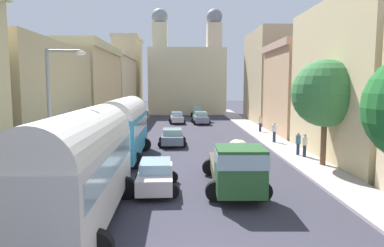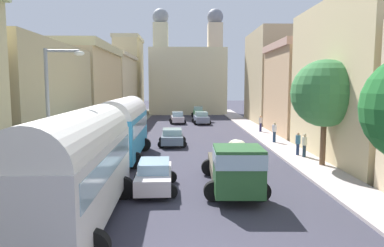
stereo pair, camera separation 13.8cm
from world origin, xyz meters
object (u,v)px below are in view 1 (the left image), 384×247
car_1 (197,112)px  parked_bus_1 (124,125)px  car_3 (172,137)px  cargo_truck_0 (236,166)px  pedestrian_2 (298,143)px  car_0 (201,118)px  streetlamp_near (55,112)px  pedestrian_1 (260,123)px  pedestrian_3 (305,145)px  pedestrian_0 (274,132)px  parked_bus_0 (81,162)px  car_4 (177,118)px  car_2 (156,175)px

car_1 → parked_bus_1: bearing=-101.4°
car_3 → cargo_truck_0: bearing=-75.4°
car_1 → pedestrian_2: (5.80, -31.19, 0.17)m
car_0 → streetlamp_near: bearing=-104.4°
car_0 → pedestrian_1: pedestrian_1 is taller
pedestrian_3 → streetlamp_near: bearing=-148.2°
parked_bus_1 → pedestrian_2: size_ratio=5.29×
pedestrian_0 → pedestrian_3: bearing=-85.7°
parked_bus_0 → car_4: parked_bus_0 is taller
parked_bus_1 → car_4: 22.48m
streetlamp_near → parked_bus_0: bearing=-55.5°
car_4 → pedestrian_0: 18.34m
pedestrian_3 → car_2: bearing=-144.2°
parked_bus_1 → cargo_truck_0: parked_bus_1 is taller
parked_bus_0 → pedestrian_2: (11.82, 11.88, -1.34)m
car_1 → car_4: bearing=-108.2°
pedestrian_3 → pedestrian_1: bearing=90.8°
cargo_truck_0 → pedestrian_2: size_ratio=4.33×
pedestrian_2 → pedestrian_3: bearing=-71.3°
car_2 → streetlamp_near: bearing=-159.0°
parked_bus_1 → car_0: 22.58m
streetlamp_near → car_4: bearing=81.3°
parked_bus_1 → car_4: (3.25, 22.19, -1.58)m
pedestrian_0 → pedestrian_2: 5.60m
cargo_truck_0 → car_0: (-0.15, 29.25, -0.49)m
pedestrian_0 → streetlamp_near: size_ratio=0.28×
parked_bus_0 → pedestrian_0: (11.59, 17.48, -1.28)m
car_0 → car_4: car_0 is taller
car_3 → car_4: size_ratio=0.98×
car_3 → pedestrian_0: pedestrian_0 is taller
parked_bus_1 → car_1: parked_bus_1 is taller
car_1 → pedestrian_0: size_ratio=2.06×
pedestrian_2 → pedestrian_3: 0.72m
car_3 → streetlamp_near: 15.25m
parked_bus_0 → car_0: size_ratio=2.17×
cargo_truck_0 → car_1: cargo_truck_0 is taller
parked_bus_0 → car_4: 33.81m
parked_bus_0 → car_3: (2.80, 16.79, -1.61)m
car_4 → pedestrian_3: (9.12, -22.44, 0.24)m
parked_bus_0 → parked_bus_1: parked_bus_1 is taller
pedestrian_1 → car_2: bearing=-115.4°
car_4 → pedestrian_2: size_ratio=2.22×
car_0 → pedestrian_3: bearing=-74.6°
pedestrian_2 → streetlamp_near: streetlamp_near is taller
car_4 → pedestrian_3: size_ratio=2.21×
car_4 → pedestrian_0: (8.65, -16.17, 0.30)m
car_1 → pedestrian_2: pedestrian_2 is taller
car_4 → car_1: bearing=71.8°
streetlamp_near → cargo_truck_0: bearing=8.6°
cargo_truck_0 → car_3: (-3.37, 12.97, -0.56)m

